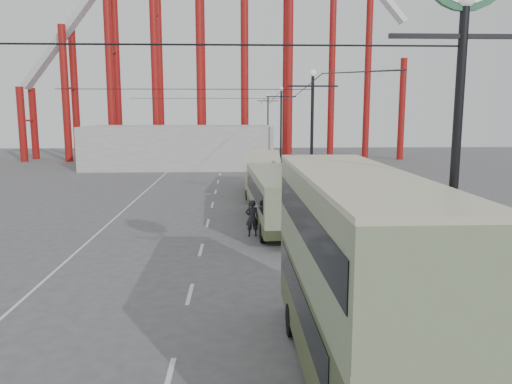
{
  "coord_description": "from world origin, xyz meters",
  "views": [
    {
      "loc": [
        0.75,
        -13.8,
        6.72
      ],
      "look_at": [
        1.68,
        9.2,
        3.0
      ],
      "focal_mm": 35.0,
      "sensor_mm": 36.0,
      "label": 1
    }
  ],
  "objects_px": {
    "lamp_post_near": "(462,58)",
    "single_decker_cream": "(264,172)",
    "double_decker_bus": "(353,269)",
    "pedestrian": "(252,218)",
    "single_decker_green": "(276,196)"
  },
  "relations": [
    {
      "from": "single_decker_cream",
      "to": "pedestrian",
      "type": "height_order",
      "value": "single_decker_cream"
    },
    {
      "from": "single_decker_green",
      "to": "single_decker_cream",
      "type": "height_order",
      "value": "single_decker_cream"
    },
    {
      "from": "lamp_post_near",
      "to": "single_decker_cream",
      "type": "relative_size",
      "value": 1.03
    },
    {
      "from": "pedestrian",
      "to": "lamp_post_near",
      "type": "bearing_deg",
      "value": 100.22
    },
    {
      "from": "double_decker_bus",
      "to": "single_decker_green",
      "type": "distance_m",
      "value": 17.49
    },
    {
      "from": "double_decker_bus",
      "to": "single_decker_green",
      "type": "bearing_deg",
      "value": 91.02
    },
    {
      "from": "double_decker_bus",
      "to": "pedestrian",
      "type": "bearing_deg",
      "value": 96.81
    },
    {
      "from": "single_decker_cream",
      "to": "pedestrian",
      "type": "bearing_deg",
      "value": -91.76
    },
    {
      "from": "lamp_post_near",
      "to": "single_decker_green",
      "type": "xyz_separation_m",
      "value": [
        -2.53,
        18.07,
        -6.08
      ]
    },
    {
      "from": "double_decker_bus",
      "to": "pedestrian",
      "type": "height_order",
      "value": "double_decker_bus"
    },
    {
      "from": "single_decker_cream",
      "to": "lamp_post_near",
      "type": "bearing_deg",
      "value": -81.22
    },
    {
      "from": "lamp_post_near",
      "to": "pedestrian",
      "type": "relative_size",
      "value": 5.37
    },
    {
      "from": "single_decker_green",
      "to": "pedestrian",
      "type": "distance_m",
      "value": 2.92
    },
    {
      "from": "single_decker_cream",
      "to": "pedestrian",
      "type": "distance_m",
      "value": 14.49
    },
    {
      "from": "lamp_post_near",
      "to": "pedestrian",
      "type": "distance_m",
      "value": 17.56
    }
  ]
}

